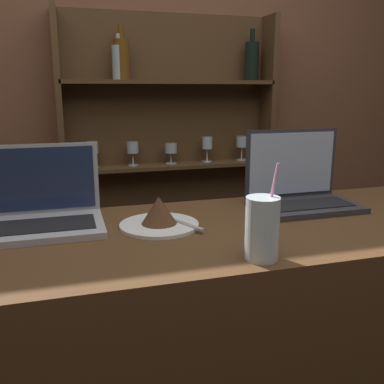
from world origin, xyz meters
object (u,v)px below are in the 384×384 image
laptop_far (300,189)px  cake_plate (159,216)px  laptop_near (42,210)px  water_glass (262,228)px

laptop_far → cake_plate: bearing=-170.2°
laptop_near → cake_plate: (0.31, -0.10, -0.02)m
laptop_far → water_glass: 0.49m
laptop_near → laptop_far: (0.80, -0.01, 0.01)m
laptop_near → cake_plate: laptop_near is taller
laptop_far → water_glass: size_ratio=1.51×
laptop_near → water_glass: bearing=-38.6°
laptop_far → water_glass: (-0.31, -0.37, 0.01)m
laptop_far → cake_plate: laptop_far is taller
cake_plate → water_glass: bearing=-59.2°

